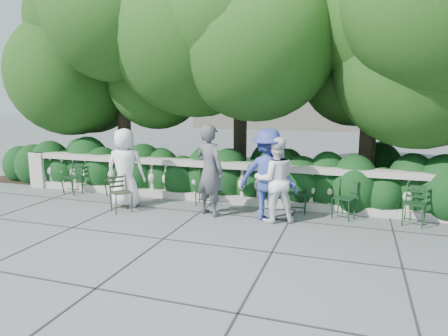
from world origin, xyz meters
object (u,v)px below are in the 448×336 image
(chair_b, at_px, (112,198))
(person_businessman, at_px, (125,168))
(chair_d, at_px, (296,214))
(chair_f, at_px, (412,227))
(chair_a, at_px, (69,195))
(person_casual_man, at_px, (275,180))
(person_older_blue, at_px, (268,175))
(person_woman_grey, at_px, (210,170))
(chair_weathered, at_px, (124,213))
(chair_e, at_px, (340,220))
(chair_c, at_px, (204,206))

(chair_b, distance_m, person_businessman, 1.34)
(chair_d, bearing_deg, chair_f, -8.32)
(chair_a, relative_size, chair_b, 1.00)
(person_casual_man, distance_m, person_older_blue, 0.20)
(chair_b, xyz_separation_m, chair_d, (4.69, 0.02, 0.00))
(chair_b, relative_size, person_woman_grey, 0.43)
(person_businessman, bearing_deg, person_older_blue, 168.13)
(chair_f, xyz_separation_m, chair_weathered, (-5.94, -0.96, 0.00))
(person_casual_man, bearing_deg, chair_a, -29.15)
(chair_a, bearing_deg, chair_e, 8.35)
(chair_e, bearing_deg, person_casual_man, -139.44)
(chair_weathered, bearing_deg, chair_f, -43.39)
(person_casual_man, bearing_deg, person_older_blue, -51.29)
(chair_b, bearing_deg, chair_f, 14.69)
(chair_a, xyz_separation_m, person_casual_man, (5.58, -0.53, 0.88))
(chair_f, bearing_deg, chair_b, -166.60)
(chair_c, bearing_deg, chair_a, 175.05)
(chair_c, height_order, chair_d, same)
(chair_f, bearing_deg, person_businessman, -161.58)
(person_woman_grey, height_order, person_older_blue, person_woman_grey)
(chair_a, relative_size, person_businessman, 0.46)
(chair_e, bearing_deg, person_woman_grey, -150.42)
(chair_weathered, bearing_deg, person_older_blue, -42.02)
(person_casual_man, bearing_deg, chair_e, 177.32)
(chair_b, xyz_separation_m, person_woman_grey, (2.90, -0.59, 0.99))
(chair_c, relative_size, chair_weathered, 1.00)
(chair_d, relative_size, chair_e, 1.00)
(person_businessman, xyz_separation_m, person_older_blue, (3.37, 0.04, 0.04))
(chair_e, bearing_deg, chair_f, 18.15)
(chair_f, xyz_separation_m, person_woman_grey, (-4.09, -0.45, 0.99))
(chair_weathered, distance_m, person_businessman, 1.10)
(chair_a, xyz_separation_m, chair_e, (6.89, -0.02, 0.00))
(chair_b, xyz_separation_m, chair_weathered, (1.05, -1.10, 0.00))
(chair_a, xyz_separation_m, person_businessman, (2.05, -0.48, 0.92))
(person_woman_grey, bearing_deg, chair_e, -146.06)
(chair_a, distance_m, chair_e, 6.89)
(chair_f, bearing_deg, person_woman_grey, -159.17)
(chair_d, height_order, person_older_blue, person_older_blue)
(chair_a, height_order, chair_f, same)
(chair_c, distance_m, chair_weathered, 1.82)
(chair_e, height_order, chair_weathered, same)
(chair_c, height_order, person_casual_man, person_casual_man)
(chair_e, distance_m, chair_weathered, 4.68)
(chair_weathered, relative_size, person_woman_grey, 0.43)
(person_businessman, bearing_deg, chair_f, 171.36)
(chair_weathered, bearing_deg, chair_c, -16.36)
(chair_f, height_order, person_older_blue, person_older_blue)
(chair_e, xyz_separation_m, person_older_blue, (-1.47, -0.42, 0.96))
(chair_e, bearing_deg, chair_c, -162.05)
(chair_e, xyz_separation_m, chair_weathered, (-4.58, -1.00, 0.00))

